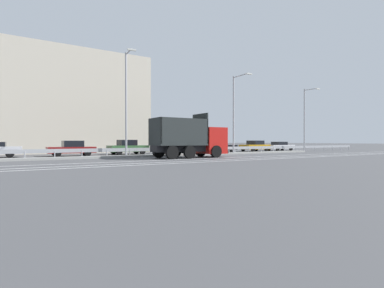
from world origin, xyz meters
TOP-DOWN VIEW (x-y plane):
  - ground_plane at (0.00, 0.00)m, footprint 320.00×320.00m
  - lane_strip_0 at (-2.83, -3.04)m, footprint 59.70×0.16m
  - lane_strip_1 at (-2.83, -5.04)m, footprint 59.70×0.16m
  - lane_strip_2 at (-2.83, -6.31)m, footprint 59.70×0.16m
  - median_island at (0.00, 2.06)m, footprint 32.84×1.10m
  - median_guardrail at (-0.00, 3.41)m, footprint 59.70×0.09m
  - dump_truck at (-1.97, -1.24)m, footprint 6.70×2.66m
  - median_road_sign at (1.88, 2.06)m, footprint 0.73×0.16m
  - street_lamp_1 at (-7.11, 2.09)m, footprint 0.71×1.95m
  - street_lamp_2 at (4.83, 1.70)m, footprint 0.71×2.69m
  - street_lamp_3 at (16.80, 1.79)m, footprint 0.71×2.03m
  - parked_car_2 at (-10.72, 6.86)m, footprint 4.21×2.02m
  - parked_car_3 at (-4.99, 7.50)m, footprint 4.17×1.93m
  - parked_car_4 at (0.86, 7.28)m, footprint 4.59×2.09m
  - parked_car_5 at (6.75, 7.08)m, footprint 4.61×2.28m
  - parked_car_6 at (13.22, 7.24)m, footprint 4.53×2.22m
  - parked_car_7 at (18.53, 7.49)m, footprint 4.60×1.88m
  - background_building_0 at (-10.41, 19.34)m, footprint 20.97×13.37m

SIDE VIEW (x-z plane):
  - ground_plane at x=0.00m, z-range 0.00..0.00m
  - lane_strip_0 at x=-2.83m, z-range 0.00..0.01m
  - lane_strip_1 at x=-2.83m, z-range 0.00..0.01m
  - lane_strip_2 at x=-2.83m, z-range 0.00..0.01m
  - median_island at x=0.00m, z-range 0.00..0.18m
  - median_guardrail at x=0.00m, z-range 0.18..0.96m
  - parked_car_7 at x=18.53m, z-range 0.02..1.33m
  - parked_car_2 at x=-10.72m, z-range 0.00..1.45m
  - parked_car_6 at x=13.22m, z-range 0.00..1.48m
  - parked_car_5 at x=6.75m, z-range 0.00..1.50m
  - parked_car_3 at x=-4.99m, z-range -0.01..1.53m
  - parked_car_4 at x=0.86m, z-range -0.01..1.60m
  - median_road_sign at x=1.88m, z-range 0.06..2.30m
  - dump_truck at x=-1.97m, z-range -0.54..3.25m
  - street_lamp_3 at x=16.80m, z-range 0.45..8.59m
  - street_lamp_2 at x=4.83m, z-range 0.53..8.93m
  - street_lamp_1 at x=-7.11m, z-range 0.45..9.57m
  - background_building_0 at x=-10.41m, z-range 0.00..12.18m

